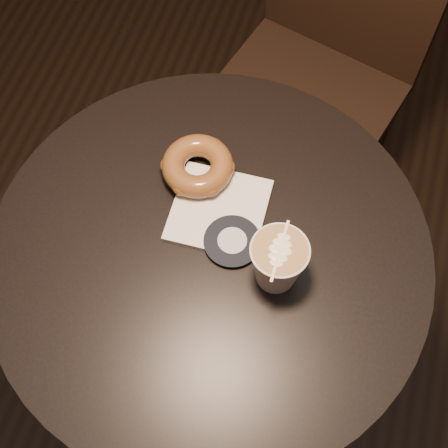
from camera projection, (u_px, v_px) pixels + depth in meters
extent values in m
plane|color=black|center=(215.00, 367.00, 1.64)|extent=(4.50, 4.50, 0.00)
cylinder|color=black|center=(210.00, 252.00, 0.99)|extent=(0.70, 0.70, 0.03)
cylinder|color=black|center=(213.00, 323.00, 1.31)|extent=(0.07, 0.07, 0.70)
cylinder|color=black|center=(215.00, 366.00, 1.63)|extent=(0.44, 0.44, 0.02)
cube|color=black|center=(303.00, 101.00, 1.47)|extent=(0.50, 0.50, 0.04)
cylinder|color=black|center=(205.00, 171.00, 1.65)|extent=(0.04, 0.04, 0.45)
cylinder|color=black|center=(319.00, 233.00, 1.57)|extent=(0.04, 0.04, 0.45)
cylinder|color=black|center=(271.00, 84.00, 1.78)|extent=(0.04, 0.04, 0.45)
cylinder|color=black|center=(379.00, 138.00, 1.70)|extent=(0.04, 0.04, 0.45)
cube|color=white|center=(219.00, 210.00, 1.00)|extent=(0.15, 0.15, 0.01)
torus|color=brown|center=(198.00, 166.00, 1.01)|extent=(0.12, 0.12, 0.04)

